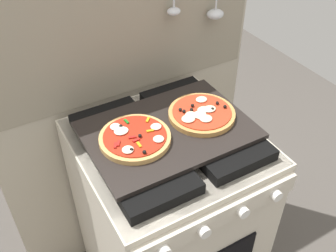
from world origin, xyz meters
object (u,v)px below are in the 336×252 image
at_px(pizza_right, 202,114).
at_px(stove, 168,217).
at_px(pizza_left, 135,138).
at_px(baking_tray, 168,130).

bearing_deg(pizza_right, stove, 178.73).
bearing_deg(pizza_right, pizza_left, 179.83).
height_order(baking_tray, pizza_left, pizza_left).
bearing_deg(pizza_left, stove, 1.02).
height_order(stove, baking_tray, baking_tray).
bearing_deg(stove, baking_tray, 90.00).
bearing_deg(stove, pizza_left, -178.98).
height_order(stove, pizza_right, pizza_right).
distance_m(pizza_left, pizza_right, 0.25).
bearing_deg(baking_tray, stove, -90.00).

